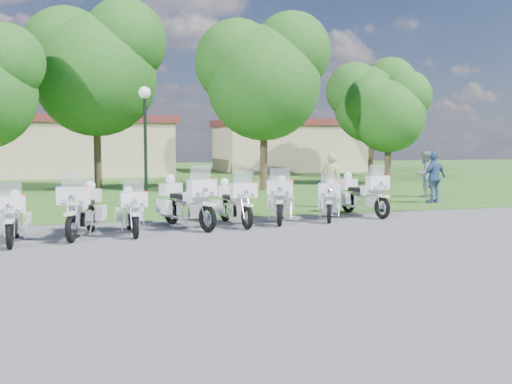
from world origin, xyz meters
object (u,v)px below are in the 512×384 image
object	(u,v)px
motorcycle_2	(131,210)
bystander_b	(425,174)
motorcycle_7	(362,194)
motorcycle_6	(330,199)
motorcycle_4	(234,202)
bystander_a	(331,180)
motorcycle_0	(13,216)
motorcycle_3	(186,201)
bystander_c	(434,178)
lamp_post	(145,116)
motorcycle_5	(281,199)
motorcycle_1	(83,209)

from	to	relation	value
motorcycle_2	bystander_b	bearing A→B (deg)	-155.27
motorcycle_7	bystander_b	world-z (taller)	bystander_b
motorcycle_6	bystander_b	xyz separation A→B (m)	(6.69, 5.31, 0.37)
motorcycle_4	bystander_a	size ratio (longest dim) A/B	1.20
motorcycle_0	motorcycle_7	xyz separation A→B (m)	(10.08, 2.29, 0.08)
motorcycle_2	bystander_a	distance (m)	8.33
motorcycle_3	bystander_a	bearing A→B (deg)	-172.08
bystander_c	motorcycle_3	bearing A→B (deg)	3.94
motorcycle_3	motorcycle_2	bearing A→B (deg)	1.22
motorcycle_0	bystander_b	xyz separation A→B (m)	(15.37, 6.97, 0.36)
motorcycle_7	lamp_post	world-z (taller)	lamp_post
motorcycle_5	motorcycle_6	bearing A→B (deg)	-157.94
motorcycle_1	bystander_c	distance (m)	13.56
motorcycle_6	lamp_post	world-z (taller)	lamp_post
motorcycle_2	motorcycle_7	distance (m)	7.55
motorcycle_2	lamp_post	world-z (taller)	lamp_post
motorcycle_1	bystander_b	xyz separation A→B (m)	(13.83, 6.44, 0.29)
motorcycle_5	bystander_a	bearing A→B (deg)	-114.23
bystander_a	bystander_b	world-z (taller)	bystander_b
motorcycle_4	motorcycle_6	xyz separation A→B (m)	(3.06, 0.29, -0.05)
motorcycle_5	bystander_a	distance (m)	4.17
motorcycle_4	motorcycle_5	distance (m)	1.50
motorcycle_3	motorcycle_7	xyz separation A→B (m)	(5.85, 1.07, -0.03)
motorcycle_5	motorcycle_7	bearing A→B (deg)	-147.02
motorcycle_1	motorcycle_7	world-z (taller)	motorcycle_7
bystander_a	bystander_b	bearing A→B (deg)	-121.05
motorcycle_7	bystander_b	xyz separation A→B (m)	(5.29, 4.68, 0.28)
motorcycle_4	bystander_c	xyz separation A→B (m)	(8.78, 3.44, 0.32)
motorcycle_3	motorcycle_0	bearing A→B (deg)	-6.13
bystander_b	bystander_c	size ratio (longest dim) A/B	1.00
motorcycle_2	bystander_b	size ratio (longest dim) A/B	1.09
motorcycle_1	motorcycle_6	distance (m)	7.23
bystander_b	motorcycle_1	bearing A→B (deg)	10.33
motorcycle_2	bystander_a	size ratio (longest dim) A/B	1.09
motorcycle_1	bystander_b	bearing A→B (deg)	-140.46
motorcycle_7	bystander_c	bearing A→B (deg)	-159.71
motorcycle_2	motorcycle_4	distance (m)	3.01
motorcycle_0	motorcycle_2	distance (m)	2.79
bystander_c	bystander_a	bearing A→B (deg)	-12.50
motorcycle_2	bystander_a	bearing A→B (deg)	-153.28
motorcycle_5	motorcycle_0	bearing A→B (deg)	32.99
bystander_b	bystander_c	distance (m)	2.36
motorcycle_3	motorcycle_7	size ratio (longest dim) A/B	1.00
motorcycle_1	bystander_b	world-z (taller)	bystander_b
motorcycle_2	motorcycle_6	xyz separation A→B (m)	(5.96, 1.09, 0.01)
motorcycle_5	motorcycle_3	bearing A→B (deg)	27.95
motorcycle_3	bystander_b	distance (m)	12.54
motorcycle_6	bystander_a	size ratio (longest dim) A/B	1.03
motorcycle_1	bystander_c	size ratio (longest dim) A/B	1.22
motorcycle_3	bystander_b	xyz separation A→B (m)	(11.14, 5.75, 0.25)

